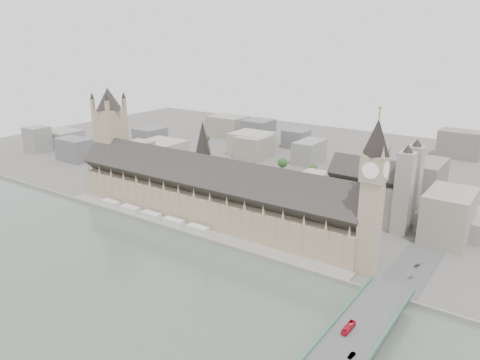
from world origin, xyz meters
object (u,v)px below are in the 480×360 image
Objects in this scene: red_bus_north at (349,328)px; car_approach at (417,266)px; palace_of_westminster at (209,194)px; elizabeth_tower at (373,187)px; westminster_bridge at (341,360)px; car_silver at (352,355)px; westminster_abbey at (374,192)px; victoria_tower at (111,135)px.

car_approach is (9.46, 85.32, -0.83)m from red_bus_north.
palace_of_westminster is 183.20m from red_bus_north.
palace_of_westminster reaches higher than car_approach.
elizabeth_tower is 9.30× the size of red_bus_north.
red_bus_north is (-3.52, 15.94, 6.73)m from westminster_bridge.
car_silver is (8.62, -17.31, -0.83)m from red_bus_north.
westminster_bridge is 7.92m from car_silver.
palace_of_westminster is 134.09m from westminster_abbey.
car_silver is at bearing -33.01° from palace_of_westminster.
car_approach is (0.84, 102.63, -0.00)m from car_silver.
westminster_bridge is 68.25× the size of car_silver.
victoria_tower is 244.79m from westminster_abbey.
car_approach is (5.94, 101.27, 5.91)m from westminster_bridge.
car_approach is (29.94, 5.77, -47.05)m from elizabeth_tower.
victoria_tower is at bearing -170.95° from car_approach.
elizabeth_tower is 19.92× the size of car_approach.
victoria_tower reaches higher than red_bus_north.
victoria_tower is 0.31× the size of westminster_bridge.
westminster_abbey is (110.92, 75.30, 2.38)m from palace_of_westminster.
westminster_bridge is (24.00, -95.50, -52.96)m from elizabeth_tower.
victoria_tower is at bearing 162.24° from red_bus_north.
westminster_bridge is 28.12× the size of red_bus_north.
red_bus_north is at bearing 122.79° from car_silver.
car_silver is 102.63m from car_approach.
car_approach is (167.94, -5.93, -11.67)m from palace_of_westminster.
westminster_bridge is at bearing -75.89° from elizabeth_tower.
car_silver is (289.10, -114.86, -44.17)m from victoria_tower.
elizabeth_tower is at bearing -157.63° from car_approach.
westminster_bridge is 190.56m from westminster_abbey.
westminster_abbey is 173.72m from red_bus_north.
red_bus_north is at bearing -29.93° from palace_of_westminster.
westminster_abbey is 5.88× the size of red_bus_north.
westminster_bridge is (284.00, -113.50, -50.08)m from victoria_tower.
palace_of_westminster reaches higher than red_bus_north.
victoria_tower is 300.11m from red_bus_north.
westminster_abbey reaches higher than car_approach.
westminster_abbey is at bearing 136.53° from car_approach.
car_silver is at bearing -21.67° from victoria_tower.
car_silver is (5.10, -1.36, 5.91)m from westminster_bridge.
palace_of_westminster is at bearing -170.56° from car_approach.
car_silver is (29.10, -96.86, -47.05)m from elizabeth_tower.
car_silver is at bearing -79.01° from car_approach.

